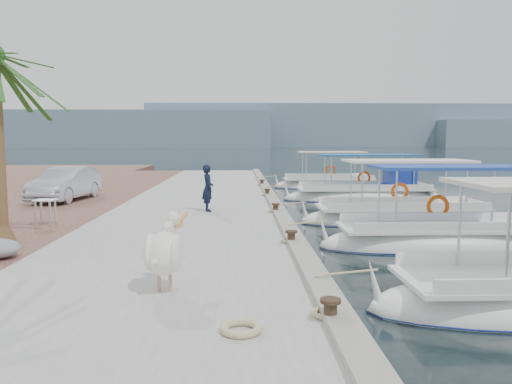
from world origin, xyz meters
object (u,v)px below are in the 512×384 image
at_px(pelican, 165,251).
at_px(fishing_caique_c, 400,219).
at_px(parked_car, 66,184).
at_px(fisherman, 208,188).
at_px(fishing_caique_d, 366,196).
at_px(fishing_caique_b, 440,243).
at_px(fishing_caique_e, 328,186).

bearing_deg(pelican, fishing_caique_c, 53.64).
xyz_separation_m(fishing_caique_c, parked_car, (-12.69, 2.91, 1.04)).
bearing_deg(fisherman, fishing_caique_c, -100.52).
xyz_separation_m(fishing_caique_d, parked_car, (-13.18, -3.91, 0.98)).
height_order(fishing_caique_c, parked_car, fishing_caique_c).
bearing_deg(fishing_caique_b, parked_car, 150.69).
bearing_deg(pelican, fishing_caique_b, 38.43).
bearing_deg(fishing_caique_c, parked_car, 167.08).
height_order(fishing_caique_d, parked_car, fishing_caique_d).
distance_m(fishing_caique_b, parked_car, 14.33).
distance_m(pelican, parked_car, 13.59).
bearing_deg(pelican, parked_car, 115.19).
height_order(fishing_caique_d, fisherman, fishing_caique_d).
bearing_deg(parked_car, fishing_caique_d, 23.48).
relative_size(fishing_caique_b, fishing_caique_d, 0.85).
distance_m(fishing_caique_b, fishing_caique_d, 10.93).
distance_m(fishing_caique_d, fishing_caique_e, 6.28).
bearing_deg(fishing_caique_d, fishing_caique_b, -93.76).
height_order(fishing_caique_e, pelican, fishing_caique_e).
xyz_separation_m(fishing_caique_c, fishing_caique_d, (0.49, 6.82, 0.06)).
bearing_deg(fishing_caique_b, fisherman, 150.56).
height_order(fishing_caique_b, fishing_caique_d, same).
xyz_separation_m(fishing_caique_d, fishing_caique_e, (-0.72, 6.24, -0.06)).
bearing_deg(parked_car, fishing_caique_e, 46.12).
height_order(pelican, parked_car, parked_car).
bearing_deg(fishing_caique_d, fisherman, -135.24).
height_order(fishing_caique_b, fisherman, fishing_caique_b).
bearing_deg(fishing_caique_d, parked_car, -163.48).
xyz_separation_m(fishing_caique_c, fishing_caique_e, (-0.23, 13.06, 0.00)).
relative_size(fishing_caique_c, parked_car, 1.76).
distance_m(pelican, fisherman, 9.00).
xyz_separation_m(fisherman, parked_car, (-5.91, 3.30, -0.13)).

